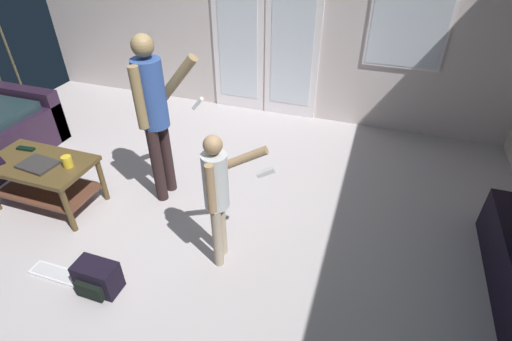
{
  "coord_description": "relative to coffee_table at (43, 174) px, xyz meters",
  "views": [
    {
      "loc": [
        1.56,
        -2.2,
        2.39
      ],
      "look_at": [
        0.82,
        -0.03,
        0.76
      ],
      "focal_mm": 26.94,
      "sensor_mm": 36.0,
      "label": 1
    }
  ],
  "objects": [
    {
      "name": "tv_remote_black",
      "position": [
        -0.25,
        0.12,
        0.14
      ],
      "size": [
        0.17,
        0.07,
        0.02
      ],
      "primitive_type": "cube",
      "rotation": [
        0.0,
        0.0,
        0.1
      ],
      "color": "black",
      "rests_on": "coffee_table"
    },
    {
      "name": "wall_back_with_doors",
      "position": [
        1.23,
        2.57,
        1.02
      ],
      "size": [
        6.31,
        0.09,
        2.83
      ],
      "color": "beige",
      "rests_on": "ground_plane"
    },
    {
      "name": "backpack",
      "position": [
        1.05,
        -0.68,
        -0.23
      ],
      "size": [
        0.31,
        0.22,
        0.25
      ],
      "color": "black",
      "rests_on": "ground_plane"
    },
    {
      "name": "coffee_table",
      "position": [
        0.0,
        0.0,
        0.0
      ],
      "size": [
        0.94,
        0.53,
        0.49
      ],
      "color": "brown",
      "rests_on": "ground_plane"
    },
    {
      "name": "laptop_closed",
      "position": [
        0.05,
        -0.05,
        0.15
      ],
      "size": [
        0.33,
        0.25,
        0.02
      ],
      "primitive_type": "cube",
      "rotation": [
        0.0,
        0.0,
        -0.09
      ],
      "color": "#353130",
      "rests_on": "coffee_table"
    },
    {
      "name": "ground_plane",
      "position": [
        1.18,
        0.15,
        -0.36
      ],
      "size": [
        6.31,
        4.91,
        0.02
      ],
      "primitive_type": "cube",
      "color": "#B7AFB0"
    },
    {
      "name": "person_child",
      "position": [
        1.79,
        -0.11,
        0.33
      ],
      "size": [
        0.48,
        0.36,
        1.14
      ],
      "color": "tan",
      "rests_on": "ground_plane"
    },
    {
      "name": "loose_keyboard",
      "position": [
        0.63,
        -0.68,
        -0.34
      ],
      "size": [
        0.44,
        0.13,
        0.02
      ],
      "color": "white",
      "rests_on": "ground_plane"
    },
    {
      "name": "cup_near_edge",
      "position": [
        0.31,
        0.03,
        0.18
      ],
      "size": [
        0.08,
        0.08,
        0.1
      ],
      "primitive_type": "cylinder",
      "color": "gold",
      "rests_on": "coffee_table"
    },
    {
      "name": "person_adult",
      "position": [
        0.96,
        0.5,
        0.58
      ],
      "size": [
        0.53,
        0.42,
        1.55
      ],
      "color": "#2C1E1F",
      "rests_on": "ground_plane"
    }
  ]
}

